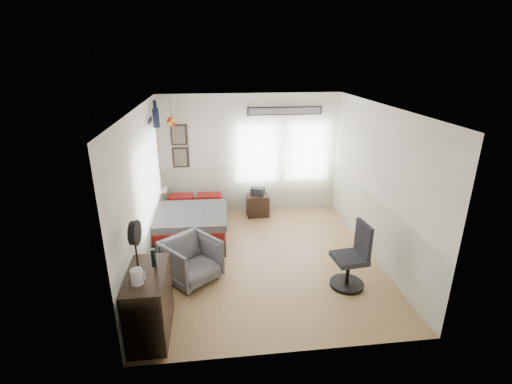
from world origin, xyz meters
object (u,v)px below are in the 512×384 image
at_px(bed, 193,222).
at_px(dresser, 150,303).
at_px(task_chair, 352,261).
at_px(armchair, 191,260).
at_px(nightstand, 258,205).

xyz_separation_m(bed, dresser, (-0.44, -2.76, 0.16)).
bearing_deg(task_chair, armchair, 162.92).
bearing_deg(task_chair, bed, 134.78).
height_order(bed, dresser, dresser).
bearing_deg(bed, dresser, -97.00).
bearing_deg(nightstand, dresser, -118.77).
relative_size(dresser, task_chair, 0.93).
bearing_deg(task_chair, nightstand, 104.78).
distance_m(armchair, task_chair, 2.56).
bearing_deg(bed, task_chair, -36.62).
distance_m(bed, nightstand, 1.66).
distance_m(armchair, nightstand, 2.81).
height_order(nightstand, task_chair, task_chair).
xyz_separation_m(armchair, nightstand, (1.38, 2.44, -0.11)).
distance_m(nightstand, task_chair, 3.13).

